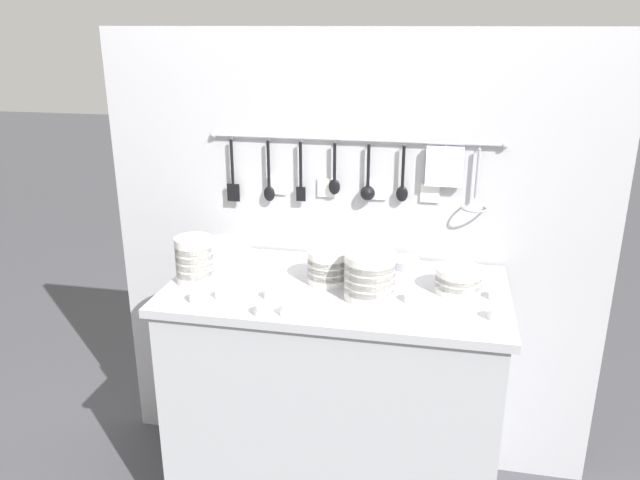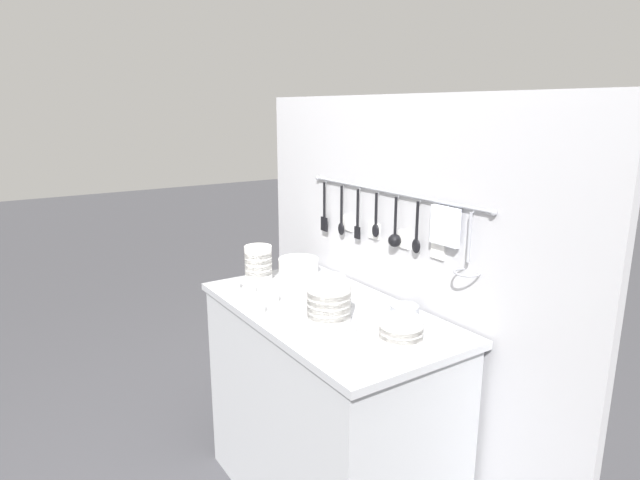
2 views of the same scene
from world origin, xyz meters
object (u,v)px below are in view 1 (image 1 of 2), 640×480
bowl_stack_nested_right (370,276)px  cup_back_left (222,293)px  steel_mixing_bowl (404,263)px  cup_front_right (412,297)px  plate_stack (225,252)px  cup_edge_near (271,293)px  bowl_stack_tall_left (194,260)px  cup_by_caddy (497,294)px  cup_beside_plates (288,310)px  cup_mid_row (496,314)px  cup_edge_far (262,309)px  bowl_stack_wide_centre (329,266)px  cup_back_right (196,296)px  bowl_stack_back_corner (458,280)px

bowl_stack_nested_right → cup_back_left: bearing=-168.4°
steel_mixing_bowl → cup_front_right: 0.32m
plate_stack → cup_edge_near: plate_stack is taller
cup_front_right → bowl_stack_tall_left: bearing=178.4°
cup_edge_near → bowl_stack_tall_left: bearing=164.4°
steel_mixing_bowl → cup_by_caddy: 0.40m
plate_stack → cup_beside_plates: (0.35, -0.40, -0.02)m
cup_mid_row → cup_edge_far: bearing=-171.0°
cup_beside_plates → cup_front_right: bearing=24.9°
bowl_stack_nested_right → cup_by_caddy: bowl_stack_nested_right is taller
cup_edge_near → cup_mid_row: bearing=-0.9°
bowl_stack_wide_centre → bowl_stack_tall_left: bearing=-169.4°
plate_stack → cup_back_right: bearing=-85.9°
cup_mid_row → cup_edge_near: bearing=179.1°
bowl_stack_back_corner → cup_edge_far: bearing=-153.4°
cup_back_left → cup_by_caddy: (0.90, 0.17, 0.00)m
bowl_stack_tall_left → cup_beside_plates: size_ratio=3.27×
bowl_stack_wide_centre → cup_by_caddy: bowl_stack_wide_centre is taller
bowl_stack_back_corner → bowl_stack_wide_centre: bowl_stack_wide_centre is taller
cup_mid_row → cup_beside_plates: bearing=-170.9°
cup_front_right → steel_mixing_bowl: bearing=99.3°
cup_back_left → cup_edge_far: bearing=-30.3°
plate_stack → cup_back_left: plate_stack is taller
bowl_stack_back_corner → cup_back_right: (-0.85, -0.25, -0.03)m
steel_mixing_bowl → cup_edge_far: (-0.41, -0.50, 0.00)m
bowl_stack_back_corner → cup_front_right: 0.19m
cup_back_left → cup_back_right: bearing=-149.4°
cup_back_left → cup_mid_row: same height
cup_edge_near → cup_back_left: bearing=-169.7°
plate_stack → bowl_stack_wide_centre: bearing=-14.8°
bowl_stack_wide_centre → cup_front_right: 0.32m
bowl_stack_back_corner → steel_mixing_bowl: size_ratio=1.36×
cup_edge_near → cup_front_right: size_ratio=1.00×
bowl_stack_nested_right → cup_beside_plates: 0.30m
plate_stack → cup_mid_row: 1.03m
cup_back_right → steel_mixing_bowl: bearing=34.7°
cup_beside_plates → cup_by_caddy: size_ratio=1.00×
bowl_stack_tall_left → bowl_stack_wide_centre: size_ratio=1.11×
cup_back_right → cup_front_right: bearing=11.0°
bowl_stack_tall_left → bowl_stack_nested_right: 0.62m
cup_back_right → cup_by_caddy: (0.97, 0.22, 0.00)m
bowl_stack_wide_centre → cup_back_right: 0.47m
plate_stack → cup_back_right: plate_stack is taller
cup_back_left → cup_mid_row: (0.89, 0.02, 0.00)m
bowl_stack_wide_centre → cup_edge_far: 0.34m
steel_mixing_bowl → plate_stack: bearing=-172.2°
bowl_stack_nested_right → cup_by_caddy: size_ratio=3.34×
cup_edge_far → bowl_stack_back_corner: bearing=26.6°
bowl_stack_back_corner → cup_front_right: bearing=-141.9°
cup_back_right → cup_beside_plates: size_ratio=1.00×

